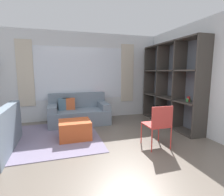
{
  "coord_description": "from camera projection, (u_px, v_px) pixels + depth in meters",
  "views": [
    {
      "loc": [
        -0.67,
        -2.38,
        1.5
      ],
      "look_at": [
        0.6,
        1.74,
        0.85
      ],
      "focal_mm": 28.0,
      "sensor_mm": 36.0,
      "label": 1
    }
  ],
  "objects": [
    {
      "name": "ground_plane",
      "position": [
        108.0,
        171.0,
        2.67
      ],
      "size": [
        16.0,
        16.0,
        0.0
      ],
      "primitive_type": "plane",
      "color": "#665B51"
    },
    {
      "name": "wall_back",
      "position": [
        80.0,
        76.0,
        5.5
      ],
      "size": [
        6.27,
        0.11,
        2.7
      ],
      "color": "silver",
      "rests_on": "ground_plane"
    },
    {
      "name": "wall_right",
      "position": [
        184.0,
        77.0,
        4.71
      ],
      "size": [
        0.07,
        4.37,
        2.7
      ],
      "primitive_type": "cube",
      "color": "silver",
      "rests_on": "ground_plane"
    },
    {
      "name": "area_rug",
      "position": [
        52.0,
        137.0,
        4.02
      ],
      "size": [
        2.11,
        2.25,
        0.01
      ],
      "primitive_type": "cube",
      "color": "slate",
      "rests_on": "ground_plane"
    },
    {
      "name": "shelving_unit",
      "position": [
        171.0,
        86.0,
        4.93
      ],
      "size": [
        0.42,
        2.36,
        2.3
      ],
      "color": "#515660",
      "rests_on": "ground_plane"
    },
    {
      "name": "couch_main",
      "position": [
        79.0,
        113.0,
        5.14
      ],
      "size": [
        1.7,
        0.93,
        0.85
      ],
      "color": "slate",
      "rests_on": "ground_plane"
    },
    {
      "name": "ottoman",
      "position": [
        75.0,
        130.0,
        3.93
      ],
      "size": [
        0.69,
        0.58,
        0.41
      ],
      "color": "#B74C23",
      "rests_on": "ground_plane"
    },
    {
      "name": "folding_chair",
      "position": [
        158.0,
        123.0,
        3.4
      ],
      "size": [
        0.44,
        0.46,
        0.86
      ],
      "rotation": [
        0.0,
        0.0,
        3.14
      ],
      "color": "#CC3D38",
      "rests_on": "ground_plane"
    }
  ]
}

